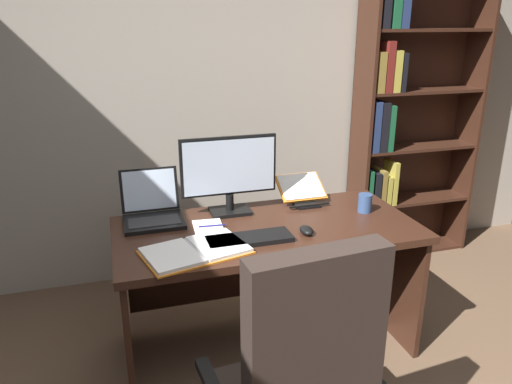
# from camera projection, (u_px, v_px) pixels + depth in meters

# --- Properties ---
(wall_back) EXTENTS (5.27, 0.12, 2.86)m
(wall_back) POSITION_uv_depth(u_px,v_px,m) (229.00, 72.00, 3.36)
(wall_back) COLOR #A89E8E
(wall_back) RESTS_ON ground
(desk) EXTENTS (1.58, 0.75, 0.74)m
(desk) POSITION_uv_depth(u_px,v_px,m) (263.00, 255.00, 2.71)
(desk) COLOR #381E14
(desk) RESTS_ON ground
(bookshelf) EXTENTS (0.95, 0.29, 2.14)m
(bookshelf) POSITION_uv_depth(u_px,v_px,m) (401.00, 126.00, 3.65)
(bookshelf) COLOR #381E14
(bookshelf) RESTS_ON ground
(monitor) EXTENTS (0.54, 0.16, 0.44)m
(monitor) POSITION_uv_depth(u_px,v_px,m) (229.00, 174.00, 2.69)
(monitor) COLOR black
(monitor) RESTS_ON desk
(laptop) EXTENTS (0.31, 0.32, 0.26)m
(laptop) POSITION_uv_depth(u_px,v_px,m) (152.00, 211.00, 2.63)
(laptop) COLOR black
(laptop) RESTS_ON desk
(keyboard) EXTENTS (0.42, 0.15, 0.02)m
(keyboard) POSITION_uv_depth(u_px,v_px,m) (249.00, 239.00, 2.40)
(keyboard) COLOR black
(keyboard) RESTS_ON desk
(computer_mouse) EXTENTS (0.06, 0.10, 0.04)m
(computer_mouse) POSITION_uv_depth(u_px,v_px,m) (306.00, 230.00, 2.48)
(computer_mouse) COLOR black
(computer_mouse) RESTS_ON desk
(reading_stand_with_book) EXTENTS (0.27, 0.25, 0.14)m
(reading_stand_with_book) POSITION_uv_depth(u_px,v_px,m) (302.00, 190.00, 2.91)
(reading_stand_with_book) COLOR black
(reading_stand_with_book) RESTS_ON desk
(open_binder) EXTENTS (0.53, 0.40, 0.02)m
(open_binder) POSITION_uv_depth(u_px,v_px,m) (196.00, 251.00, 2.28)
(open_binder) COLOR orange
(open_binder) RESTS_ON desk
(notepad) EXTENTS (0.17, 0.22, 0.01)m
(notepad) POSITION_uv_depth(u_px,v_px,m) (208.00, 228.00, 2.54)
(notepad) COLOR white
(notepad) RESTS_ON desk
(pen) EXTENTS (0.14, 0.02, 0.01)m
(pen) POSITION_uv_depth(u_px,v_px,m) (212.00, 226.00, 2.55)
(pen) COLOR navy
(pen) RESTS_ON notepad
(coffee_mug) EXTENTS (0.08, 0.08, 0.10)m
(coffee_mug) POSITION_uv_depth(u_px,v_px,m) (365.00, 203.00, 2.75)
(coffee_mug) COLOR #334C7A
(coffee_mug) RESTS_ON desk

